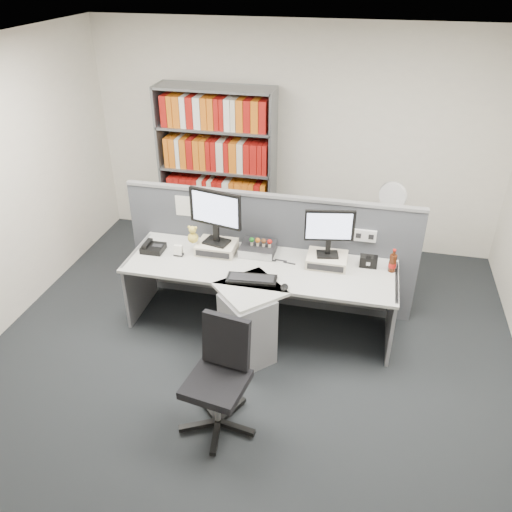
% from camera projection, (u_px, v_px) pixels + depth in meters
% --- Properties ---
extents(ground, '(5.50, 5.50, 0.00)m').
position_uv_depth(ground, '(240.00, 380.00, 4.63)').
color(ground, '#25282B').
rests_on(ground, ground).
extents(room_shell, '(5.04, 5.54, 2.72)m').
position_uv_depth(room_shell, '(236.00, 197.00, 3.72)').
color(room_shell, white).
rests_on(room_shell, ground).
extents(partition, '(3.00, 0.08, 1.27)m').
position_uv_depth(partition, '(269.00, 250.00, 5.35)').
color(partition, '#494C53').
rests_on(partition, ground).
extents(desk, '(2.60, 1.20, 0.72)m').
position_uv_depth(desk, '(255.00, 301.00, 4.90)').
color(desk, '#B9B8B2').
rests_on(desk, ground).
extents(monitor_riser_left, '(0.38, 0.31, 0.10)m').
position_uv_depth(monitor_riser_left, '(217.00, 247.00, 5.15)').
color(monitor_riser_left, beige).
rests_on(monitor_riser_left, desk).
extents(monitor_riser_right, '(0.38, 0.31, 0.10)m').
position_uv_depth(monitor_riser_right, '(327.00, 260.00, 4.94)').
color(monitor_riser_right, beige).
rests_on(monitor_riser_right, desk).
extents(monitor_left, '(0.54, 0.22, 0.56)m').
position_uv_depth(monitor_left, '(215.00, 213.00, 4.96)').
color(monitor_left, black).
rests_on(monitor_left, monitor_riser_left).
extents(monitor_right, '(0.46, 0.18, 0.47)m').
position_uv_depth(monitor_right, '(329.00, 229.00, 4.77)').
color(monitor_right, black).
rests_on(monitor_right, monitor_riser_right).
extents(desktop_pc, '(0.34, 0.30, 0.09)m').
position_uv_depth(desktop_pc, '(258.00, 249.00, 5.14)').
color(desktop_pc, black).
rests_on(desktop_pc, desk).
extents(figurines, '(0.23, 0.05, 0.09)m').
position_uv_depth(figurines, '(261.00, 241.00, 5.07)').
color(figurines, beige).
rests_on(figurines, desktop_pc).
extents(keyboard, '(0.47, 0.21, 0.03)m').
position_uv_depth(keyboard, '(252.00, 279.00, 4.72)').
color(keyboard, black).
rests_on(keyboard, desk).
extents(mouse, '(0.07, 0.11, 0.04)m').
position_uv_depth(mouse, '(284.00, 287.00, 4.59)').
color(mouse, black).
rests_on(mouse, desk).
extents(desk_phone, '(0.22, 0.20, 0.09)m').
position_uv_depth(desk_phone, '(153.00, 248.00, 5.17)').
color(desk_phone, black).
rests_on(desk_phone, desk).
extents(desk_calendar, '(0.09, 0.07, 0.11)m').
position_uv_depth(desk_calendar, '(178.00, 251.00, 5.09)').
color(desk_calendar, black).
rests_on(desk_calendar, desk).
extents(plush_toy, '(0.11, 0.11, 0.19)m').
position_uv_depth(plush_toy, '(193.00, 236.00, 5.09)').
color(plush_toy, gold).
rests_on(plush_toy, monitor_riser_left).
extents(speaker, '(0.17, 0.09, 0.11)m').
position_uv_depth(speaker, '(368.00, 261.00, 4.91)').
color(speaker, black).
rests_on(speaker, desk).
extents(cola_bottle, '(0.07, 0.07, 0.23)m').
position_uv_depth(cola_bottle, '(393.00, 263.00, 4.82)').
color(cola_bottle, '#3F190A').
rests_on(cola_bottle, desk).
extents(shelving_unit, '(1.41, 0.40, 2.00)m').
position_uv_depth(shelving_unit, '(218.00, 172.00, 6.36)').
color(shelving_unit, slate).
rests_on(shelving_unit, ground).
extents(filing_cabinet, '(0.45, 0.61, 0.70)m').
position_uv_depth(filing_cabinet, '(385.00, 252.00, 5.90)').
color(filing_cabinet, slate).
rests_on(filing_cabinet, ground).
extents(desk_fan, '(0.29, 0.19, 0.51)m').
position_uv_depth(desk_fan, '(393.00, 199.00, 5.56)').
color(desk_fan, white).
rests_on(desk_fan, filing_cabinet).
extents(office_chair, '(0.62, 0.62, 0.94)m').
position_uv_depth(office_chair, '(220.00, 373.00, 4.00)').
color(office_chair, silver).
rests_on(office_chair, ground).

